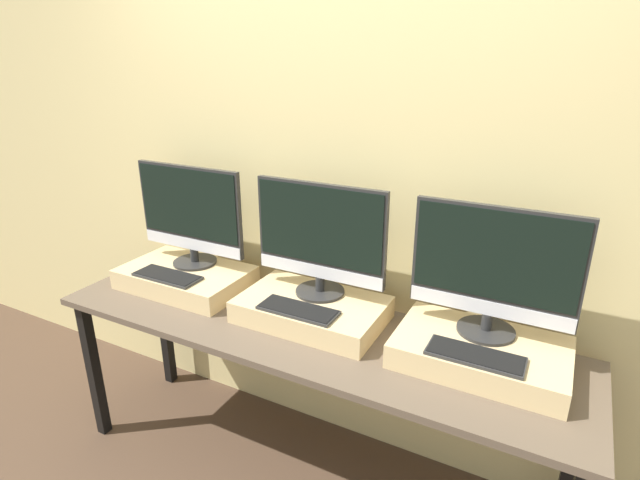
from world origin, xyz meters
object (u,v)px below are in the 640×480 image
keyboard_center (298,310)px  keyboard_right (475,356)px  monitor_left (190,214)px  monitor_center (320,237)px  monitor_right (494,269)px  keyboard_left (167,276)px

keyboard_center → keyboard_right: bearing=0.0°
monitor_left → monitor_center: same height
monitor_right → keyboard_right: monitor_right is taller
monitor_right → keyboard_right: 0.31m
keyboard_right → monitor_center: bearing=164.9°
monitor_left → monitor_right: same height
monitor_center → keyboard_right: 0.77m
monitor_left → keyboard_right: 1.43m
monitor_left → keyboard_right: bearing=-7.7°
keyboard_left → monitor_right: monitor_right is taller
keyboard_left → keyboard_right: 1.40m
keyboard_left → keyboard_center: 0.70m
keyboard_left → keyboard_right: size_ratio=1.00×
keyboard_left → keyboard_center: bearing=0.0°
monitor_left → keyboard_right: (1.40, -0.19, -0.25)m
keyboard_right → keyboard_center: bearing=180.0°
monitor_left → keyboard_right: size_ratio=1.80×
monitor_left → keyboard_center: (0.70, -0.19, -0.25)m
monitor_left → keyboard_center: bearing=-15.1°
keyboard_left → monitor_right: size_ratio=0.56×
monitor_center → monitor_right: bearing=0.0°
keyboard_center → monitor_center: bearing=90.0°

